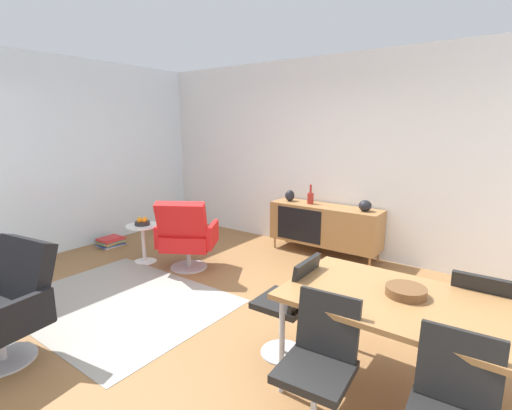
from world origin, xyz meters
name	(u,v)px	position (x,y,z in m)	size (l,w,h in m)	color
ground_plane	(216,317)	(0.00, 0.00, 0.00)	(8.32, 8.32, 0.00)	olive
wall_back	(335,156)	(0.00, 2.60, 1.40)	(6.80, 0.12, 2.80)	white
wall_window_left	(43,157)	(-3.20, 0.00, 1.40)	(0.12, 5.60, 2.80)	silver
sideboard	(324,225)	(0.02, 2.30, 0.44)	(1.60, 0.45, 0.72)	olive
vase_cobalt	(310,198)	(-0.22, 2.30, 0.81)	(0.09, 0.09, 0.28)	maroon
vase_sculptural_dark	(365,206)	(0.60, 2.30, 0.79)	(0.17, 0.17, 0.15)	black
vase_ceramic_small	(290,196)	(-0.56, 2.30, 0.80)	(0.14, 0.14, 0.17)	black
dining_table	(411,307)	(1.78, -0.11, 0.70)	(1.60, 0.90, 0.74)	olive
wooden_bowl_on_table	(406,291)	(1.73, -0.05, 0.77)	(0.26, 0.26, 0.06)	brown
dining_chair_back_right	(479,320)	(2.13, 0.45, 0.47)	(0.40, 0.43, 0.86)	black
dining_chair_front_left	(319,363)	(1.43, -0.67, 0.47)	(0.43, 0.45, 0.86)	black
dining_chair_near_window	(290,302)	(0.89, -0.11, 0.47)	(0.44, 0.41, 0.86)	black
lounge_chair_red	(186,235)	(-1.14, 0.71, 0.47)	(0.89, 0.88, 0.95)	red
armchair_black_shell	(5,303)	(-0.92, -1.44, 0.47)	(0.78, 0.73, 0.95)	black
side_table_round	(143,239)	(-1.83, 0.57, 0.32)	(0.44, 0.44, 0.52)	white
fruit_bowl	(142,222)	(-1.83, 0.56, 0.56)	(0.20, 0.20, 0.11)	#262628
magazine_stack	(111,242)	(-2.83, 0.70, 0.06)	(0.33, 0.40, 0.13)	#B2B2B7
area_rug	(119,302)	(-1.05, -0.37, 0.00)	(2.20, 1.70, 0.01)	gray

